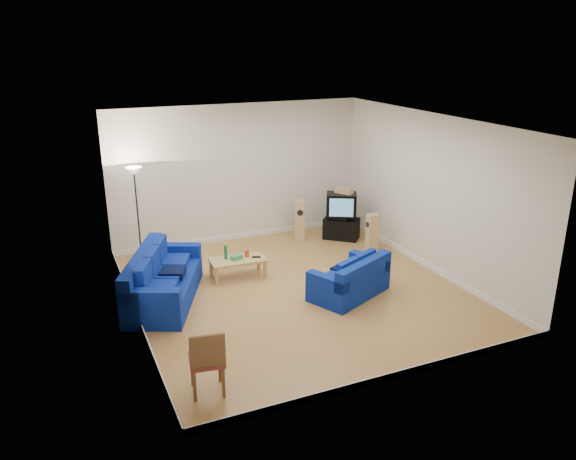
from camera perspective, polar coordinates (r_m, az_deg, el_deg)
name	(u,v)px	position (r m, az deg, el deg)	size (l,w,h in m)	color
room	(297,214)	(10.25, 0.90, 1.68)	(6.01, 6.51, 3.21)	#93612D
sofa_three_seat	(161,283)	(10.55, -12.78, -5.31)	(1.89, 2.57, 0.91)	navy
sofa_loveseat	(351,281)	(10.56, 6.43, -5.20)	(1.74, 1.41, 0.76)	navy
coffee_table	(238,262)	(11.28, -5.11, -3.21)	(1.13, 0.61, 0.40)	tan
bottle	(226,252)	(11.24, -6.34, -2.25)	(0.07, 0.07, 0.29)	#197233
tissue_box	(237,257)	(11.23, -5.24, -2.78)	(0.22, 0.12, 0.09)	green
red_canister	(247,254)	(11.35, -4.18, -2.41)	(0.09, 0.09, 0.13)	red
remote	(256,257)	(11.31, -3.23, -2.74)	(0.18, 0.06, 0.02)	black
tv_stand	(341,228)	(13.52, 5.44, 0.16)	(0.82, 0.46, 0.50)	black
av_receiver	(340,217)	(13.40, 5.32, 1.34)	(0.41, 0.33, 0.09)	black
television	(341,205)	(13.28, 5.44, 2.59)	(0.85, 0.78, 0.54)	black
centre_speaker	(344,190)	(13.21, 5.70, 4.03)	(0.42, 0.17, 0.15)	tan
speaker_left	(299,220)	(13.30, 1.13, 1.00)	(0.30, 0.34, 0.97)	tan
speaker_right	(372,233)	(12.77, 8.56, -0.26)	(0.27, 0.21, 0.86)	tan
floor_lamp	(135,184)	(12.06, -15.29, 4.50)	(0.36, 0.36, 2.08)	black
dining_chair	(207,359)	(7.73, -8.23, -12.85)	(0.54, 0.54, 0.98)	brown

